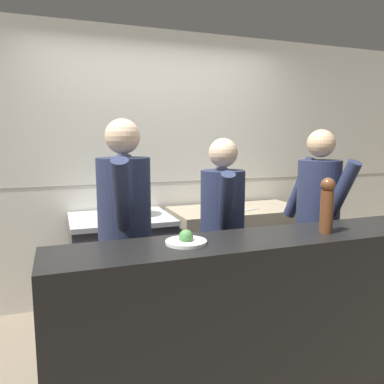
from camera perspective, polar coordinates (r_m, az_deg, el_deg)
ground_plane at (r=2.81m, az=3.98°, el=-26.08°), size 14.00×14.00×0.00m
wall_back_tiled at (r=3.72m, az=-5.02°, el=3.82°), size 8.00×0.06×2.60m
oven_range at (r=3.41m, az=-10.61°, el=-11.17°), size 0.86×0.71×0.91m
prep_counter at (r=3.75m, az=6.88°, el=-9.38°), size 1.27×0.65×0.91m
pass_counter at (r=2.43m, az=12.07°, el=-18.31°), size 2.60×0.45×1.02m
stock_pot at (r=3.29m, az=-9.73°, el=-1.54°), size 0.36×0.36×0.23m
mixing_bowl_steel at (r=3.58m, az=3.83°, el=-2.00°), size 0.25×0.25×0.07m
chefs_knife at (r=3.48m, az=7.69°, el=-2.85°), size 0.36×0.15×0.02m
plated_dish_main at (r=2.03m, az=-0.92°, el=-7.36°), size 0.22×0.22×0.08m
pepper_mill at (r=2.37m, az=19.89°, el=-1.75°), size 0.08×0.08×0.33m
chef_head_cook at (r=2.53m, az=-10.17°, el=-6.42°), size 0.42×0.75×1.71m
chef_sous at (r=2.78m, az=4.62°, el=-6.42°), size 0.41×0.68×1.58m
chef_line at (r=3.18m, az=18.56°, el=-4.26°), size 0.39×0.72×1.65m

